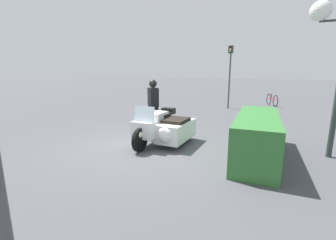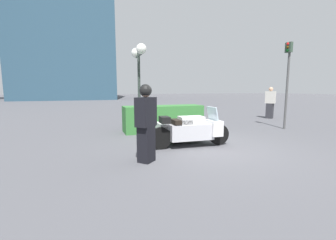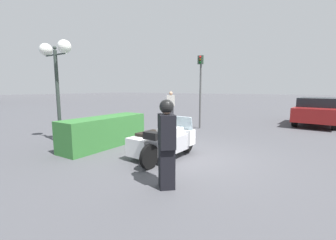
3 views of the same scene
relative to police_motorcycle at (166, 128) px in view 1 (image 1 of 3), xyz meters
The scene contains 6 objects.
ground_plane 0.84m from the police_motorcycle, 52.46° to the right, with size 160.00×160.00×0.00m, color #4C4C51.
police_motorcycle is the anchor object (origin of this frame).
officer_rider 2.02m from the police_motorcycle, 143.44° to the right, with size 0.55×0.54×1.76m.
hedge_bush_curbside 2.38m from the police_motorcycle, 89.35° to the left, with size 3.13×0.92×1.01m, color #337033.
traffic_light_far 7.68m from the police_motorcycle, behind, with size 0.23×0.27×3.45m.
bicycle_parked 10.17m from the police_motorcycle, 162.55° to the left, with size 1.69×0.61×0.77m.
Camera 1 is at (5.21, 2.98, 1.98)m, focal length 24.00 mm.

